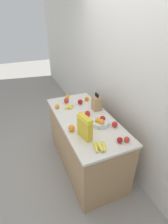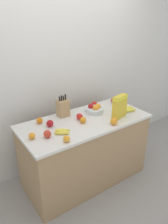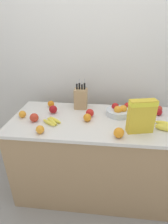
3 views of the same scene
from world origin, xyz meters
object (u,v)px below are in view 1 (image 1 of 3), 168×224
Objects in this scene: apple_front at (127,139)px; orange_by_cereal at (67,97)px; apple_near_bananas at (80,102)px; apple_middle at (120,140)px; apple_by_knife_block at (115,124)px; banana_bunch_left at (100,146)px; apple_leftmost at (66,101)px; knife_block at (97,103)px; orange_front_right at (87,99)px; orange_mid_right at (57,106)px; orange_mid_left at (71,128)px; cereal_box at (85,126)px; orange_near_bowl at (81,114)px; fruit_bowl at (100,122)px; banana_bunch_right at (69,107)px; apple_rightmost at (87,113)px.

apple_front is 0.95× the size of orange_by_cereal.
apple_near_bananas is 1.20× the size of apple_middle.
apple_front is at bearing -5.61° from apple_by_knife_block.
banana_bunch_left is at bearing -94.88° from apple_front.
apple_near_bananas is at bearing 25.21° from orange_by_cereal.
apple_leftmost is (-1.15, -0.00, 0.02)m from banana_bunch_left.
knife_block is 0.33m from orange_front_right.
apple_leftmost is 1.16× the size of orange_by_cereal.
apple_front is 1.12m from orange_front_right.
orange_front_right reaches higher than banana_bunch_left.
orange_mid_left is at bearing 0.69° from orange_mid_right.
apple_near_bananas is (-0.79, 0.26, -0.11)m from cereal_box.
apple_by_knife_block is 0.50m from orange_near_bowl.
orange_near_bowl is (0.48, 0.06, -0.00)m from apple_leftmost.
apple_by_knife_block is at bearing 82.86° from cereal_box.
banana_bunch_left is 1.04m from apple_near_bananas.
orange_front_right is (-0.85, 0.40, -0.12)m from cereal_box.
apple_middle is at bearing 88.99° from banana_bunch_left.
orange_mid_left is at bearing -41.19° from orange_near_bowl.
apple_middle is 0.81× the size of orange_mid_left.
orange_mid_left is at bearing -156.46° from banana_bunch_left.
orange_mid_left is (-0.02, -0.39, -0.00)m from fruit_bowl.
knife_block is 1.60× the size of banana_bunch_left.
orange_near_bowl reaches higher than apple_front.
apple_leftmost is (-1.15, -0.25, 0.01)m from apple_middle.
knife_block reaches higher than apple_front.
orange_front_right reaches higher than apple_middle.
apple_front is at bearing 21.21° from orange_near_bowl.
banana_bunch_left is (0.23, 0.08, -0.13)m from cereal_box.
banana_bunch_right is at bearing -152.56° from apple_by_knife_block.
knife_block is at bearing 160.59° from fruit_bowl.
orange_front_right is (-0.42, 0.27, -0.00)m from orange_near_bowl.
cereal_box reaches higher than orange_by_cereal.
orange_mid_right is 0.83× the size of orange_mid_left.
banana_bunch_left is 0.25m from apple_middle.
orange_front_right is (0.20, 0.27, 0.00)m from orange_by_cereal.
orange_front_right is (-0.68, 0.51, -0.01)m from orange_mid_left.
banana_bunch_left is at bearing -91.01° from apple_middle.
apple_middle is (0.28, -0.11, -0.00)m from apple_by_knife_block.
orange_mid_left is (0.36, -0.52, -0.07)m from knife_block.
knife_block is at bearing -178.50° from apple_by_knife_block.
apple_by_knife_block is at bearing 22.32° from apple_leftmost.
apple_rightmost is (-0.69, -0.18, 0.01)m from apple_front.
banana_bunch_left is at bearing -51.88° from apple_by_knife_block.
apple_front is 0.75m from orange_near_bowl.
knife_block is 0.31m from orange_near_bowl.
banana_bunch_right is 2.95× the size of apple_front.
apple_rightmost is at bearing 16.92° from apple_leftmost.
banana_bunch_right is 0.60m from orange_mid_left.
cereal_box reaches higher than apple_middle.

